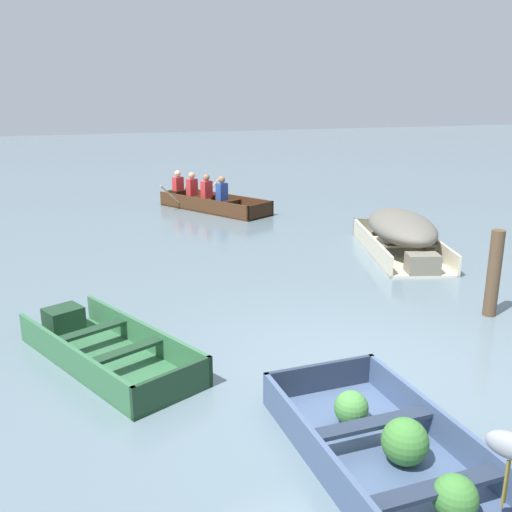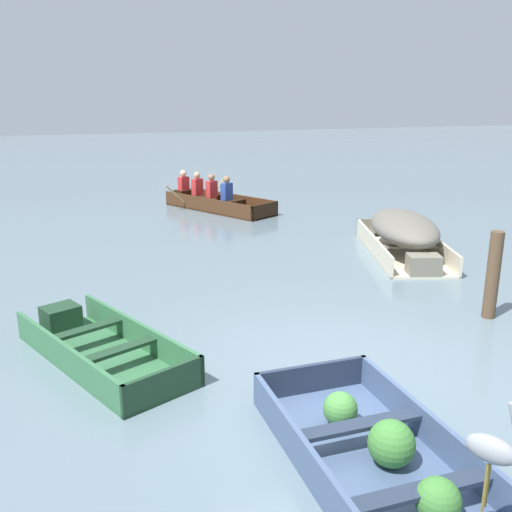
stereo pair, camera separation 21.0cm
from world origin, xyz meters
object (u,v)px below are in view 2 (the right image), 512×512
object	(u,v)px
skiff_green_near_moored	(98,347)
rowboat_dark_varnish_with_crew	(213,200)
skiff_cream_mid_moored	(404,232)
heron_on_dinghy	(494,447)
mooring_post	(493,275)
dinghy_slate_blue_foreground	(394,472)

from	to	relation	value
skiff_green_near_moored	rowboat_dark_varnish_with_crew	world-z (taller)	rowboat_dark_varnish_with_crew
skiff_cream_mid_moored	heron_on_dinghy	world-z (taller)	heron_on_dinghy
skiff_cream_mid_moored	mooring_post	world-z (taller)	mooring_post
heron_on_dinghy	mooring_post	xyz separation A→B (m)	(3.03, 3.54, -0.29)
skiff_green_near_moored	skiff_cream_mid_moored	bearing A→B (deg)	24.70
dinghy_slate_blue_foreground	skiff_green_near_moored	distance (m)	3.75
skiff_cream_mid_moored	rowboat_dark_varnish_with_crew	size ratio (longest dim) A/B	0.99
mooring_post	heron_on_dinghy	bearing A→B (deg)	-130.60
skiff_cream_mid_moored	skiff_green_near_moored	bearing A→B (deg)	-155.30
dinghy_slate_blue_foreground	heron_on_dinghy	xyz separation A→B (m)	(0.13, -0.85, 0.76)
rowboat_dark_varnish_with_crew	skiff_cream_mid_moored	bearing A→B (deg)	-67.16
dinghy_slate_blue_foreground	rowboat_dark_varnish_with_crew	world-z (taller)	rowboat_dark_varnish_with_crew
heron_on_dinghy	mooring_post	size ratio (longest dim) A/B	0.69
heron_on_dinghy	rowboat_dark_varnish_with_crew	bearing A→B (deg)	83.88
skiff_cream_mid_moored	rowboat_dark_varnish_with_crew	distance (m)	6.02
heron_on_dinghy	skiff_cream_mid_moored	bearing A→B (deg)	61.31
skiff_green_near_moored	heron_on_dinghy	bearing A→B (deg)	-61.32
rowboat_dark_varnish_with_crew	mooring_post	size ratio (longest dim) A/B	2.71
rowboat_dark_varnish_with_crew	mooring_post	distance (m)	8.85
skiff_green_near_moored	skiff_cream_mid_moored	size ratio (longest dim) A/B	0.84
heron_on_dinghy	mooring_post	bearing A→B (deg)	49.40
heron_on_dinghy	mooring_post	distance (m)	4.67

